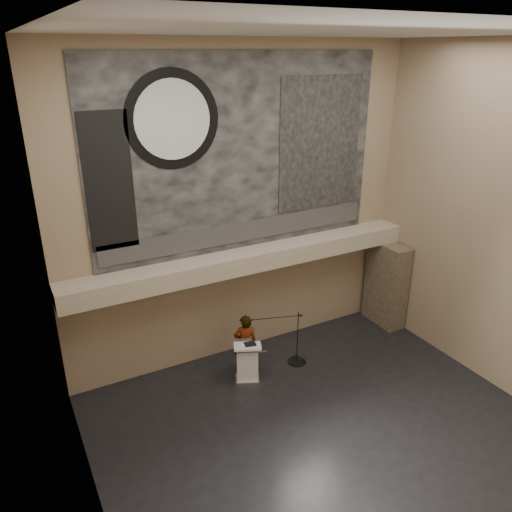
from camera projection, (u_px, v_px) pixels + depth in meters
floor at (321, 428)px, 11.68m from camera, size 10.00×10.00×0.00m
ceiling at (346, 31)px, 8.42m from camera, size 10.00×10.00×0.00m
wall_back at (242, 210)px, 13.30m from camera, size 10.00×0.02×8.50m
wall_front at (506, 363)px, 6.80m from camera, size 10.00×0.02×8.50m
wall_left at (73, 321)px, 7.86m from camera, size 0.02×8.00×8.50m
wall_right at (497, 224)px, 12.24m from camera, size 0.02×8.00×8.50m
soffit at (249, 260)px, 13.48m from camera, size 10.00×0.80×0.50m
sprinkler_left at (195, 282)px, 12.84m from camera, size 0.04×0.04×0.06m
sprinkler_right at (308, 257)px, 14.37m from camera, size 0.04×0.04×0.06m
banner at (242, 155)px, 12.72m from camera, size 8.00×0.05×5.00m
banner_text_strip at (243, 232)px, 13.48m from camera, size 7.76×0.02×0.55m
banner_clock_rim at (173, 120)px, 11.52m from camera, size 2.30×0.02×2.30m
banner_clock_face at (173, 120)px, 11.50m from camera, size 1.84×0.02×1.84m
banner_building_print at (320, 144)px, 13.70m from camera, size 2.60×0.02×3.60m
banner_brick_print at (109, 183)px, 11.32m from camera, size 1.10×0.02×3.20m
stone_pier at (386, 284)px, 15.76m from camera, size 0.60×1.40×2.70m
lectern at (247, 363)px, 13.17m from camera, size 0.85×0.75×1.13m
binder at (250, 344)px, 12.96m from camera, size 0.33×0.29×0.04m
papers at (245, 346)px, 12.89m from camera, size 0.28×0.32×0.00m
speaker_person at (245, 344)px, 13.42m from camera, size 0.75×0.63×1.74m
mic_stand at (295, 354)px, 14.05m from camera, size 1.58×0.70×1.60m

